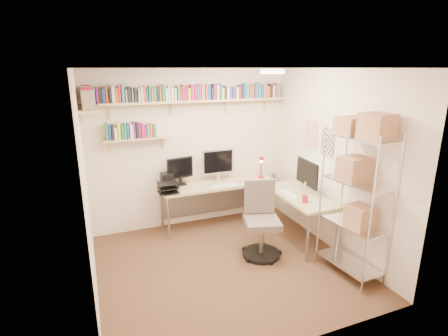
# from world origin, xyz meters

# --- Properties ---
(ground) EXTENTS (3.20, 3.20, 0.00)m
(ground) POSITION_xyz_m (0.00, 0.00, 0.00)
(ground) COLOR #4B3520
(ground) RESTS_ON ground
(room_shell) EXTENTS (3.24, 3.04, 2.52)m
(room_shell) POSITION_xyz_m (0.00, 0.00, 1.55)
(room_shell) COLOR beige
(room_shell) RESTS_ON ground
(wall_shelves) EXTENTS (3.12, 1.09, 0.80)m
(wall_shelves) POSITION_xyz_m (-0.42, 1.29, 2.03)
(wall_shelves) COLOR tan
(wall_shelves) RESTS_ON ground
(corner_desk) EXTENTS (2.21, 1.87, 1.25)m
(corner_desk) POSITION_xyz_m (0.48, 0.97, 0.71)
(corner_desk) COLOR tan
(corner_desk) RESTS_ON ground
(office_chair) EXTENTS (0.57, 0.58, 1.04)m
(office_chair) POSITION_xyz_m (0.56, 0.11, 0.44)
(office_chair) COLOR black
(office_chair) RESTS_ON ground
(wire_rack) EXTENTS (0.46, 0.83, 2.04)m
(wire_rack) POSITION_xyz_m (1.36, -0.74, 1.38)
(wire_rack) COLOR silver
(wire_rack) RESTS_ON ground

